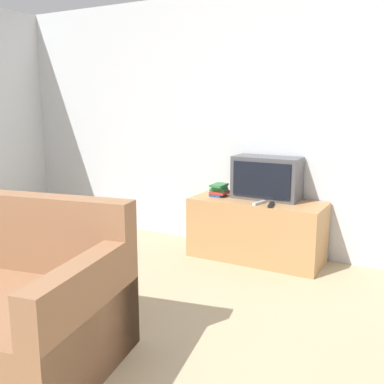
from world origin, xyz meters
TOP-DOWN VIEW (x-y plane):
  - wall_back at (0.00, 3.03)m, footprint 9.00×0.06m
  - tv_stand at (0.15, 2.71)m, footprint 1.28×0.53m
  - television at (0.20, 2.83)m, footprint 0.65×0.31m
  - book_stack at (-0.26, 2.72)m, footprint 0.17×0.21m
  - remote_on_stand at (0.35, 2.55)m, footprint 0.08×0.19m
  - remote_secondary at (0.23, 2.57)m, footprint 0.08×0.17m

SIDE VIEW (x-z plane):
  - tv_stand at x=0.15m, z-range 0.00..0.59m
  - remote_on_stand at x=0.35m, z-range 0.59..0.61m
  - remote_secondary at x=0.23m, z-range 0.59..0.61m
  - book_stack at x=-0.26m, z-range 0.59..0.71m
  - television at x=0.20m, z-range 0.59..1.00m
  - wall_back at x=0.00m, z-range 0.00..2.60m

